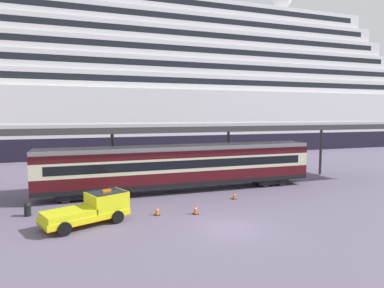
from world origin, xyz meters
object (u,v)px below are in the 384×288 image
at_px(traffic_cone_mid, 234,195).
at_px(traffic_cone_far, 157,210).
at_px(train_carriage, 182,165).
at_px(quay_bollard, 28,209).
at_px(cruise_ship, 115,86).
at_px(service_truck, 93,208).
at_px(traffic_cone_near, 196,209).

distance_m(traffic_cone_mid, traffic_cone_far, 7.21).
height_order(train_carriage, quay_bollard, train_carriage).
distance_m(cruise_ship, service_truck, 47.09).
bearing_deg(service_truck, train_carriage, 39.75).
bearing_deg(quay_bollard, train_carriage, 16.57).
bearing_deg(train_carriage, service_truck, -140.25).
bearing_deg(traffic_cone_near, traffic_cone_mid, 32.87).
bearing_deg(train_carriage, traffic_cone_far, -120.74).
xyz_separation_m(service_truck, traffic_cone_near, (6.74, -0.30, -0.64)).
bearing_deg(quay_bollard, cruise_ship, 76.33).
bearing_deg(train_carriage, cruise_ship, 92.56).
relative_size(service_truck, quay_bollard, 5.81).
height_order(cruise_ship, train_carriage, cruise_ship).
relative_size(train_carriage, quay_bollard, 25.48).
distance_m(traffic_cone_near, traffic_cone_mid, 5.14).
bearing_deg(service_truck, cruise_ship, 82.29).
relative_size(traffic_cone_near, traffic_cone_far, 1.06).
relative_size(cruise_ship, traffic_cone_near, 186.36).
xyz_separation_m(traffic_cone_far, quay_bollard, (-8.34, 2.63, 0.18)).
bearing_deg(traffic_cone_near, quay_bollard, 163.36).
relative_size(service_truck, traffic_cone_near, 7.77).
bearing_deg(traffic_cone_far, traffic_cone_mid, 17.44).
bearing_deg(traffic_cone_far, train_carriage, 59.26).
xyz_separation_m(service_truck, quay_bollard, (-4.16, 2.96, -0.47)).
bearing_deg(traffic_cone_mid, service_truck, -167.30).
height_order(traffic_cone_far, quay_bollard, quay_bollard).
bearing_deg(quay_bollard, service_truck, -35.42).
relative_size(cruise_ship, traffic_cone_mid, 218.01).
height_order(train_carriage, traffic_cone_mid, train_carriage).
distance_m(traffic_cone_near, traffic_cone_far, 2.64).
xyz_separation_m(traffic_cone_mid, quay_bollard, (-15.21, 0.47, 0.22)).
height_order(train_carriage, service_truck, train_carriage).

